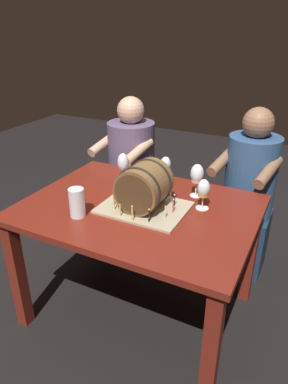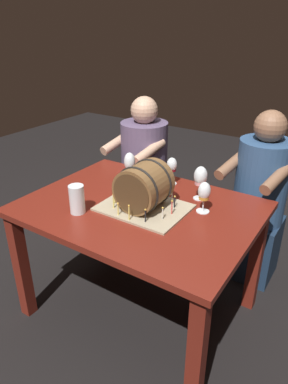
# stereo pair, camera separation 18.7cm
# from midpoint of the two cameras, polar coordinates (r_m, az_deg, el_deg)

# --- Properties ---
(ground_plane) EXTENTS (8.00, 8.00, 0.00)m
(ground_plane) POSITION_cam_midpoint_polar(r_m,az_deg,el_deg) (2.38, 1.73, -18.40)
(ground_plane) COLOR black
(dining_table) EXTENTS (1.27, 0.95, 0.75)m
(dining_table) POSITION_cam_midpoint_polar(r_m,az_deg,el_deg) (1.99, 1.97, -5.15)
(dining_table) COLOR maroon
(dining_table) RESTS_ON ground
(barrel_cake) EXTENTS (0.46, 0.35, 0.27)m
(barrel_cake) POSITION_cam_midpoint_polar(r_m,az_deg,el_deg) (1.86, 2.88, 0.52)
(barrel_cake) COLOR tan
(barrel_cake) RESTS_ON dining_table
(wine_glass_rose) EXTENTS (0.08, 0.08, 0.20)m
(wine_glass_rose) POSITION_cam_midpoint_polar(r_m,az_deg,el_deg) (2.00, 11.85, 2.29)
(wine_glass_rose) COLOR white
(wine_glass_rose) RESTS_ON dining_table
(wine_glass_empty) EXTENTS (0.07, 0.07, 0.19)m
(wine_glass_empty) POSITION_cam_midpoint_polar(r_m,az_deg,el_deg) (2.19, 0.08, 4.82)
(wine_glass_empty) COLOR white
(wine_glass_empty) RESTS_ON dining_table
(wine_glass_red) EXTENTS (0.07, 0.07, 0.17)m
(wine_glass_red) POSITION_cam_midpoint_polar(r_m,az_deg,el_deg) (2.18, 7.01, 4.14)
(wine_glass_red) COLOR white
(wine_glass_red) RESTS_ON dining_table
(wine_glass_amber) EXTENTS (0.07, 0.07, 0.17)m
(wine_glass_amber) POSITION_cam_midpoint_polar(r_m,az_deg,el_deg) (1.87, 12.62, -0.19)
(wine_glass_amber) COLOR white
(wine_glass_amber) RESTS_ON dining_table
(beer_pint) EXTENTS (0.08, 0.08, 0.16)m
(beer_pint) POSITION_cam_midpoint_polar(r_m,az_deg,el_deg) (1.86, -8.06, -1.37)
(beer_pint) COLOR white
(beer_pint) RESTS_ON dining_table
(person_seated_left) EXTENTS (0.43, 0.51, 1.18)m
(person_seated_left) POSITION_cam_midpoint_polar(r_m,az_deg,el_deg) (2.81, 1.90, 2.70)
(person_seated_left) COLOR #372D40
(person_seated_left) RESTS_ON ground
(person_seated_right) EXTENTS (0.44, 0.52, 1.20)m
(person_seated_right) POSITION_cam_midpoint_polar(r_m,az_deg,el_deg) (2.51, 20.08, -2.07)
(person_seated_right) COLOR #1B2D46
(person_seated_right) RESTS_ON ground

